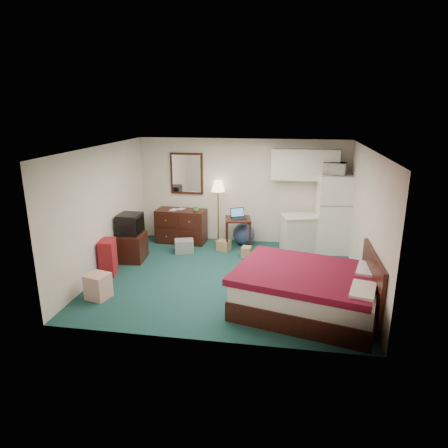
% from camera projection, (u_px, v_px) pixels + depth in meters
% --- Properties ---
extents(floor, '(5.00, 4.50, 0.01)m').
position_uv_depth(floor, '(227.00, 277.00, 7.84)').
color(floor, '#1A4641').
rests_on(floor, ground).
extents(ceiling, '(5.00, 4.50, 0.01)m').
position_uv_depth(ceiling, '(228.00, 148.00, 7.13)').
color(ceiling, silver).
rests_on(ceiling, walls).
extents(walls, '(5.01, 4.51, 2.50)m').
position_uv_depth(walls, '(227.00, 215.00, 7.49)').
color(walls, silver).
rests_on(walls, floor).
extents(mirror, '(0.80, 0.06, 1.00)m').
position_uv_depth(mirror, '(187.00, 173.00, 9.69)').
color(mirror, white).
rests_on(mirror, walls).
extents(upper_cabinets, '(1.50, 0.35, 0.70)m').
position_uv_depth(upper_cabinets, '(305.00, 165.00, 9.03)').
color(upper_cabinets, silver).
rests_on(upper_cabinets, walls).
extents(headboard, '(0.06, 1.56, 1.00)m').
position_uv_depth(headboard, '(371.00, 284.00, 6.24)').
color(headboard, '#3C1612').
rests_on(headboard, walls).
extents(dresser, '(1.22, 0.61, 0.81)m').
position_uv_depth(dresser, '(181.00, 226.00, 9.76)').
color(dresser, '#3C1612').
rests_on(dresser, floor).
extents(floor_lamp, '(0.37, 0.37, 1.53)m').
position_uv_depth(floor_lamp, '(218.00, 212.00, 9.65)').
color(floor_lamp, '#BC9443').
rests_on(floor_lamp, floor).
extents(desk, '(0.67, 0.67, 0.73)m').
position_uv_depth(desk, '(238.00, 233.00, 9.33)').
color(desk, '#3C1612').
rests_on(desk, floor).
extents(exercise_ball, '(0.59, 0.59, 0.53)m').
position_uv_depth(exercise_ball, '(244.00, 234.00, 9.60)').
color(exercise_ball, navy).
rests_on(exercise_ball, floor).
extents(kitchen_counter, '(0.87, 0.75, 0.82)m').
position_uv_depth(kitchen_counter, '(299.00, 234.00, 9.13)').
color(kitchen_counter, silver).
rests_on(kitchen_counter, floor).
extents(fridge, '(0.78, 0.78, 1.77)m').
position_uv_depth(fridge, '(333.00, 213.00, 9.04)').
color(fridge, white).
rests_on(fridge, floor).
extents(bed, '(2.52, 2.17, 0.69)m').
position_uv_depth(bed, '(307.00, 291.00, 6.45)').
color(bed, '#430A11').
rests_on(bed, floor).
extents(tv_stand, '(0.63, 0.68, 0.59)m').
position_uv_depth(tv_stand, '(131.00, 247.00, 8.64)').
color(tv_stand, '#3C1612').
rests_on(tv_stand, floor).
extents(suitcase, '(0.36, 0.48, 0.71)m').
position_uv_depth(suitcase, '(108.00, 257.00, 7.88)').
color(suitcase, maroon).
rests_on(suitcase, floor).
extents(retail_box, '(0.43, 0.43, 0.44)m').
position_uv_depth(retail_box, '(98.00, 286.00, 6.92)').
color(retail_box, white).
rests_on(retail_box, floor).
extents(file_bin, '(0.49, 0.42, 0.29)m').
position_uv_depth(file_bin, '(184.00, 246.00, 9.13)').
color(file_bin, gray).
rests_on(file_bin, floor).
extents(cardboard_box_a, '(0.34, 0.31, 0.24)m').
position_uv_depth(cardboard_box_a, '(224.00, 245.00, 9.25)').
color(cardboard_box_a, tan).
rests_on(cardboard_box_a, floor).
extents(cardboard_box_b, '(0.22, 0.25, 0.23)m').
position_uv_depth(cardboard_box_b, '(246.00, 252.00, 8.85)').
color(cardboard_box_b, tan).
rests_on(cardboard_box_b, floor).
extents(laptop, '(0.41, 0.38, 0.23)m').
position_uv_depth(laptop, '(239.00, 214.00, 9.15)').
color(laptop, black).
rests_on(laptop, desk).
extents(crt_tv, '(0.47, 0.51, 0.44)m').
position_uv_depth(crt_tv, '(130.00, 224.00, 8.52)').
color(crt_tv, black).
rests_on(crt_tv, tv_stand).
extents(microwave, '(0.54, 0.38, 0.33)m').
position_uv_depth(microwave, '(335.00, 167.00, 8.77)').
color(microwave, white).
rests_on(microwave, fridge).
extents(book_a, '(0.16, 0.05, 0.21)m').
position_uv_depth(book_a, '(171.00, 206.00, 9.62)').
color(book_a, tan).
rests_on(book_a, dresser).
extents(book_b, '(0.15, 0.07, 0.21)m').
position_uv_depth(book_b, '(178.00, 205.00, 9.69)').
color(book_b, tan).
rests_on(book_b, dresser).
extents(mug, '(0.16, 0.14, 0.14)m').
position_uv_depth(mug, '(196.00, 209.00, 9.47)').
color(mug, '#4D9137').
rests_on(mug, dresser).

